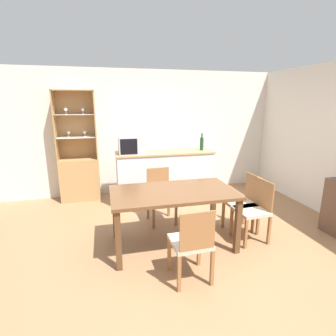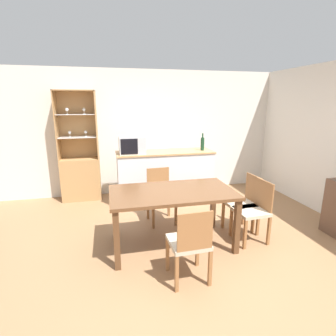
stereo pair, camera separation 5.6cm
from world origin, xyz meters
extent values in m
plane|color=#936B47|center=(0.00, 0.00, 0.00)|extent=(18.00, 18.00, 0.00)
cube|color=silver|center=(0.00, 2.63, 1.27)|extent=(6.80, 0.06, 2.55)
cube|color=silver|center=(0.02, 1.92, 0.48)|extent=(1.82, 0.56, 0.96)
cube|color=tan|center=(0.02, 1.92, 0.98)|extent=(1.85, 0.59, 0.03)
cube|color=tan|center=(-1.59, 2.41, 0.41)|extent=(0.74, 0.39, 0.83)
cube|color=tan|center=(-1.59, 2.59, 1.47)|extent=(0.74, 0.02, 1.30)
cube|color=tan|center=(-1.95, 2.41, 1.47)|extent=(0.02, 0.39, 1.30)
cube|color=tan|center=(-1.23, 2.41, 1.47)|extent=(0.02, 0.39, 1.30)
cube|color=tan|center=(-1.59, 2.41, 2.11)|extent=(0.74, 0.39, 0.02)
cube|color=white|center=(-1.59, 2.41, 1.25)|extent=(0.69, 0.34, 0.01)
cube|color=white|center=(-1.59, 2.41, 1.68)|extent=(0.69, 0.34, 0.01)
cylinder|color=white|center=(-1.74, 2.45, 1.26)|extent=(0.04, 0.04, 0.01)
cylinder|color=white|center=(-1.74, 2.45, 1.29)|extent=(0.01, 0.01, 0.06)
sphere|color=white|center=(-1.74, 2.45, 1.34)|extent=(0.06, 0.06, 0.06)
cylinder|color=white|center=(-1.74, 2.37, 1.69)|extent=(0.04, 0.04, 0.01)
cylinder|color=white|center=(-1.74, 2.37, 1.72)|extent=(0.01, 0.01, 0.06)
sphere|color=white|center=(-1.74, 2.37, 1.77)|extent=(0.06, 0.06, 0.06)
cylinder|color=white|center=(-1.44, 2.44, 1.26)|extent=(0.04, 0.04, 0.01)
cylinder|color=white|center=(-1.44, 2.44, 1.29)|extent=(0.01, 0.01, 0.06)
sphere|color=white|center=(-1.44, 2.44, 1.34)|extent=(0.06, 0.06, 0.06)
cylinder|color=white|center=(-1.44, 2.42, 1.69)|extent=(0.04, 0.04, 0.01)
cylinder|color=white|center=(-1.44, 2.42, 1.72)|extent=(0.01, 0.01, 0.06)
sphere|color=white|center=(-1.44, 2.42, 1.77)|extent=(0.06, 0.06, 0.06)
cube|color=brown|center=(-0.25, 0.27, 0.76)|extent=(1.62, 0.90, 0.04)
cube|color=brown|center=(-1.00, -0.12, 0.37)|extent=(0.07, 0.07, 0.73)
cube|color=brown|center=(0.50, -0.12, 0.37)|extent=(0.07, 0.07, 0.73)
cube|color=brown|center=(-1.00, 0.66, 0.37)|extent=(0.07, 0.07, 0.73)
cube|color=brown|center=(0.50, 0.66, 0.37)|extent=(0.07, 0.07, 0.73)
cube|color=#C1B299|center=(-0.25, 1.00, 0.44)|extent=(0.44, 0.44, 0.05)
cube|color=#936038|center=(-0.26, 1.19, 0.66)|extent=(0.37, 0.05, 0.40)
cube|color=#936038|center=(-0.05, 0.83, 0.21)|extent=(0.04, 0.04, 0.42)
cube|color=#936038|center=(-0.42, 0.80, 0.21)|extent=(0.04, 0.04, 0.42)
cube|color=#936038|center=(-0.08, 1.19, 0.21)|extent=(0.04, 0.04, 0.42)
cube|color=#936038|center=(-0.44, 1.17, 0.21)|extent=(0.04, 0.04, 0.42)
cube|color=#C1B299|center=(-0.25, -0.45, 0.44)|extent=(0.42, 0.42, 0.05)
cube|color=#936038|center=(-0.24, -0.64, 0.66)|extent=(0.37, 0.03, 0.40)
cube|color=#936038|center=(-0.44, -0.27, 0.21)|extent=(0.04, 0.04, 0.42)
cube|color=#936038|center=(-0.07, -0.26, 0.21)|extent=(0.04, 0.04, 0.42)
cube|color=#936038|center=(-0.42, -0.64, 0.21)|extent=(0.04, 0.04, 0.42)
cube|color=#936038|center=(-0.06, -0.63, 0.21)|extent=(0.04, 0.04, 0.42)
cube|color=#C1B299|center=(0.84, 0.41, 0.44)|extent=(0.44, 0.44, 0.05)
cube|color=#936038|center=(1.03, 0.42, 0.66)|extent=(0.05, 0.37, 0.40)
cube|color=#936038|center=(0.67, 0.21, 0.21)|extent=(0.04, 0.04, 0.42)
cube|color=#936038|center=(0.64, 0.58, 0.21)|extent=(0.04, 0.04, 0.42)
cube|color=#936038|center=(1.03, 0.24, 0.21)|extent=(0.04, 0.04, 0.42)
cube|color=#936038|center=(1.01, 0.61, 0.21)|extent=(0.04, 0.04, 0.42)
cube|color=#C1B299|center=(0.84, 0.14, 0.44)|extent=(0.43, 0.43, 0.05)
cube|color=#936038|center=(1.03, 0.15, 0.66)|extent=(0.04, 0.37, 0.40)
cube|color=#936038|center=(0.66, -0.06, 0.21)|extent=(0.04, 0.04, 0.42)
cube|color=#936038|center=(0.64, 0.31, 0.21)|extent=(0.04, 0.04, 0.42)
cube|color=#936038|center=(1.03, -0.03, 0.21)|extent=(0.04, 0.04, 0.42)
cube|color=#936038|center=(1.01, 0.33, 0.21)|extent=(0.04, 0.04, 0.42)
cube|color=#B7BABF|center=(-0.61, 1.88, 1.15)|extent=(0.47, 0.39, 0.31)
cube|color=black|center=(-0.67, 1.68, 1.15)|extent=(0.30, 0.01, 0.27)
cylinder|color=#193D23|center=(0.75, 1.88, 1.12)|extent=(0.07, 0.07, 0.25)
cylinder|color=#193D23|center=(0.75, 1.88, 1.28)|extent=(0.03, 0.03, 0.09)
camera|label=1|loc=(-1.09, -2.87, 1.90)|focal=28.00mm
camera|label=2|loc=(-1.03, -2.88, 1.90)|focal=28.00mm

